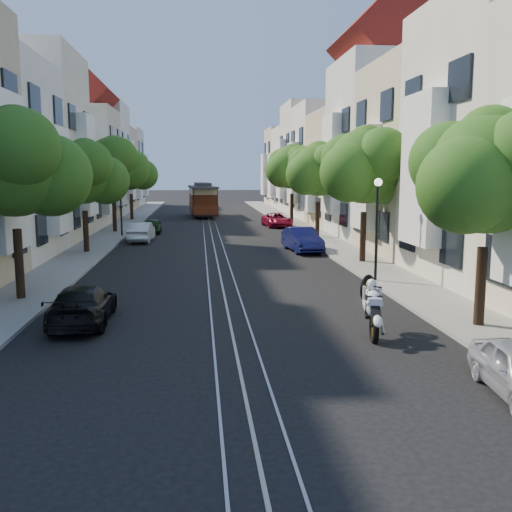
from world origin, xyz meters
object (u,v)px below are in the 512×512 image
object	(u,v)px
tree_w_d	(131,171)
parked_car_w_mid	(141,232)
tree_w_c	(113,165)
tree_w_a	(15,166)
cable_car	(203,198)
tree_e_d	(293,168)
tree_w_b	(84,174)
tree_e_c	(319,171)
tree_e_a	(489,177)
tree_e_b	(366,168)
parked_car_w_far	(152,226)
parked_car_e_far	(277,220)
lamp_west	(121,197)
parked_car_e_mid	(302,240)
parked_car_w_near	(83,305)
lamp_east	(377,214)
sportbike_rider	(372,304)

from	to	relation	value
tree_w_d	parked_car_w_mid	world-z (taller)	tree_w_d
tree_w_d	tree_w_c	bearing A→B (deg)	-90.00
tree_w_a	cable_car	world-z (taller)	tree_w_a
tree_e_d	tree_w_b	world-z (taller)	tree_e_d
tree_e_d	tree_w_d	xyz separation A→B (m)	(-14.40, 5.00, -0.27)
tree_e_c	tree_w_c	size ratio (longest dim) A/B	0.92
tree_e_a	tree_e_b	world-z (taller)	tree_e_b
tree_w_c	parked_car_w_far	bearing A→B (deg)	-14.67
tree_w_b	parked_car_e_far	bearing A→B (deg)	48.92
tree_e_d	parked_car_w_far	bearing A→B (deg)	-150.06
lamp_west	parked_car_e_mid	xyz separation A→B (m)	(11.28, -8.42, -2.16)
tree_e_a	tree_e_c	distance (m)	23.00
lamp_west	cable_car	xyz separation A→B (m)	(5.80, 18.28, -0.98)
parked_car_w_mid	tree_e_b	bearing A→B (deg)	141.74
tree_e_b	parked_car_e_far	bearing A→B (deg)	94.97
tree_e_a	tree_w_a	xyz separation A→B (m)	(-14.40, 5.00, 0.34)
tree_e_b	tree_e_d	xyz separation A→B (m)	(0.00, 22.00, 0.13)
tree_w_b	cable_car	xyz separation A→B (m)	(6.64, 26.31, -2.53)
lamp_west	parked_car_w_near	size ratio (longest dim) A/B	1.03
lamp_east	parked_car_w_far	bearing A→B (deg)	117.84
tree_e_d	parked_car_e_far	world-z (taller)	tree_e_d
tree_e_a	tree_w_c	xyz separation A→B (m)	(-14.40, 28.00, 0.67)
parked_car_w_near	sportbike_rider	bearing A→B (deg)	163.97
lamp_east	parked_car_w_mid	xyz separation A→B (m)	(-10.97, 15.26, -2.20)
tree_w_a	tree_w_d	size ratio (longest dim) A/B	1.03
tree_w_b	tree_e_a	bearing A→B (deg)	-49.73
sportbike_rider	lamp_east	bearing A→B (deg)	79.45
tree_w_c	parked_car_w_far	distance (m)	5.31
tree_e_a	sportbike_rider	world-z (taller)	tree_e_a
sportbike_rider	parked_car_e_far	world-z (taller)	sportbike_rider
tree_e_a	parked_car_e_mid	xyz separation A→B (m)	(-2.28, 16.61, -3.71)
cable_car	parked_car_w_near	bearing A→B (deg)	-99.35
tree_e_b	lamp_east	distance (m)	5.41
lamp_east	parked_car_e_far	xyz separation A→B (m)	(-0.74, 24.54, -2.26)
tree_e_d	parked_car_w_near	size ratio (longest dim) A/B	1.69
tree_e_d	tree_w_a	size ratio (longest dim) A/B	1.02
parked_car_e_far	parked_car_w_far	xyz separation A→B (m)	(-9.96, -4.28, -0.01)
tree_e_d	parked_car_e_far	bearing A→B (deg)	-124.95
tree_w_a	lamp_east	size ratio (longest dim) A/B	1.61
tree_w_d	parked_car_e_far	xyz separation A→B (m)	(12.70, -7.43, -4.02)
tree_w_c	parked_car_w_near	world-z (taller)	tree_w_c
lamp_east	parked_car_w_far	distance (m)	23.02
parked_car_e_far	parked_car_w_far	distance (m)	10.84
tree_w_a	parked_car_w_far	xyz separation A→B (m)	(2.74, 22.28, -4.16)
tree_w_a	parked_car_w_mid	world-z (taller)	tree_w_a
tree_e_d	sportbike_rider	size ratio (longest dim) A/B	3.35
tree_w_b	parked_car_w_near	distance (m)	16.00
tree_e_d	parked_car_e_mid	size ratio (longest dim) A/B	1.64
parked_car_e_far	tree_w_b	bearing A→B (deg)	-136.66
tree_e_b	sportbike_rider	world-z (taller)	tree_e_b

